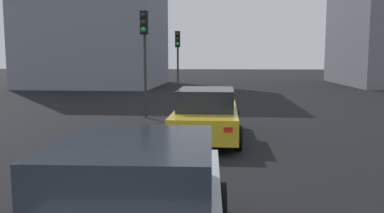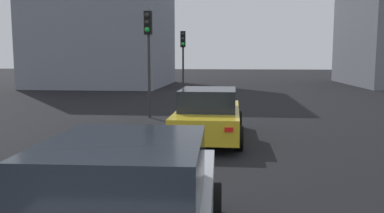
{
  "view_description": "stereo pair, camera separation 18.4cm",
  "coord_description": "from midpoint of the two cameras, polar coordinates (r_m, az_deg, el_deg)",
  "views": [
    {
      "loc": [
        -1.39,
        -0.72,
        2.38
      ],
      "look_at": [
        7.3,
        0.01,
        1.31
      ],
      "focal_mm": 37.57,
      "sensor_mm": 36.0,
      "label": 1
    },
    {
      "loc": [
        -1.38,
        -0.9,
        2.38
      ],
      "look_at": [
        7.3,
        0.01,
        1.31
      ],
      "focal_mm": 37.57,
      "sensor_mm": 36.0,
      "label": 2
    }
  ],
  "objects": [
    {
      "name": "car_yellow_lead",
      "position": [
        11.73,
        1.61,
        -1.15
      ],
      "size": [
        4.65,
        1.99,
        1.49
      ],
      "rotation": [
        0.0,
        0.0,
        -0.0
      ],
      "color": "gold",
      "rests_on": "ground_plane"
    },
    {
      "name": "car_silver_second",
      "position": [
        4.47,
        -8.96,
        -14.58
      ],
      "size": [
        4.29,
        2.12,
        1.56
      ],
      "rotation": [
        0.0,
        0.0,
        0.04
      ],
      "color": "#A8AAB2",
      "rests_on": "ground_plane"
    },
    {
      "name": "traffic_light_near_right",
      "position": [
        22.9,
        -2.28,
        7.97
      ],
      "size": [
        0.32,
        0.29,
        3.85
      ],
      "rotation": [
        0.0,
        0.0,
        3.19
      ],
      "color": "#2D2D30",
      "rests_on": "ground_plane"
    },
    {
      "name": "traffic_light_near_left",
      "position": [
        15.89,
        -7.12,
        9.13
      ],
      "size": [
        0.33,
        0.3,
        4.16
      ],
      "rotation": [
        0.0,
        0.0,
        3.01
      ],
      "color": "#2D2D30",
      "rests_on": "ground_plane"
    },
    {
      "name": "building_facade_center",
      "position": [
        35.43,
        -13.43,
        14.32
      ],
      "size": [
        11.01,
        10.26,
        14.03
      ],
      "primitive_type": "cube",
      "color": "gray",
      "rests_on": "ground_plane"
    },
    {
      "name": "building_facade_left",
      "position": [
        38.89,
        25.01,
        9.83
      ],
      "size": [
        12.89,
        6.13,
        9.48
      ],
      "primitive_type": "cube",
      "color": "slate",
      "rests_on": "ground_plane"
    }
  ]
}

